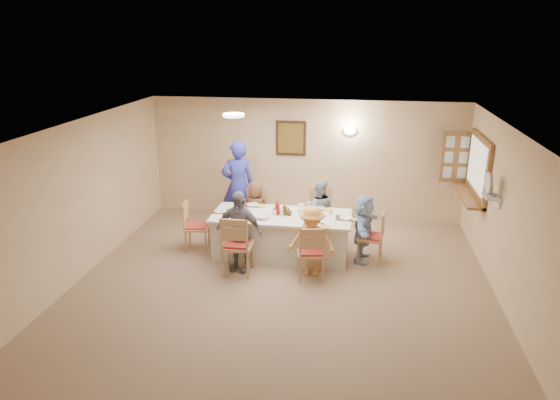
% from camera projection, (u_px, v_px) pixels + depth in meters
% --- Properties ---
extents(ground, '(7.00, 7.00, 0.00)m').
position_uv_depth(ground, '(279.00, 296.00, 7.55)').
color(ground, '#9D8168').
extents(room_walls, '(7.00, 7.00, 7.00)m').
position_uv_depth(room_walls, '(278.00, 201.00, 7.07)').
color(room_walls, '#D4B189').
rests_on(room_walls, ground).
extents(wall_picture, '(0.62, 0.05, 0.72)m').
position_uv_depth(wall_picture, '(291.00, 138.00, 10.29)').
color(wall_picture, '#362213').
rests_on(wall_picture, room_walls).
extents(wall_sconce, '(0.26, 0.09, 0.18)m').
position_uv_depth(wall_sconce, '(350.00, 131.00, 10.03)').
color(wall_sconce, white).
rests_on(wall_sconce, room_walls).
extents(ceiling_light, '(0.36, 0.36, 0.05)m').
position_uv_depth(ceiling_light, '(234.00, 115.00, 8.31)').
color(ceiling_light, white).
rests_on(ceiling_light, room_walls).
extents(serving_hatch, '(0.06, 1.50, 1.15)m').
position_uv_depth(serving_hatch, '(478.00, 168.00, 8.84)').
color(serving_hatch, olive).
rests_on(serving_hatch, room_walls).
extents(hatch_sill, '(0.30, 1.50, 0.05)m').
position_uv_depth(hatch_sill, '(468.00, 196.00, 9.03)').
color(hatch_sill, olive).
rests_on(hatch_sill, room_walls).
extents(shutter_door, '(0.55, 0.04, 1.00)m').
position_uv_depth(shutter_door, '(456.00, 157.00, 9.59)').
color(shutter_door, olive).
rests_on(shutter_door, room_walls).
extents(fan_shelf, '(0.22, 0.36, 0.03)m').
position_uv_depth(fan_shelf, '(491.00, 197.00, 7.62)').
color(fan_shelf, white).
rests_on(fan_shelf, room_walls).
extents(desk_fan, '(0.30, 0.30, 0.28)m').
position_uv_depth(desk_fan, '(491.00, 187.00, 7.58)').
color(desk_fan, '#A5A5A8').
rests_on(desk_fan, fan_shelf).
extents(dining_table, '(2.42, 1.02, 0.76)m').
position_uv_depth(dining_table, '(281.00, 235.00, 8.82)').
color(dining_table, beige).
rests_on(dining_table, ground).
extents(chair_back_left, '(0.50, 0.50, 0.92)m').
position_uv_depth(chair_back_left, '(257.00, 213.00, 9.63)').
color(chair_back_left, tan).
rests_on(chair_back_left, ground).
extents(chair_back_right, '(0.49, 0.49, 1.00)m').
position_uv_depth(chair_back_right, '(319.00, 215.00, 9.44)').
color(chair_back_right, tan).
rests_on(chair_back_right, ground).
extents(chair_front_left, '(0.50, 0.50, 1.03)m').
position_uv_depth(chair_front_left, '(237.00, 244.00, 8.11)').
color(chair_front_left, tan).
rests_on(chair_front_left, ground).
extents(chair_front_right, '(0.53, 0.53, 0.94)m').
position_uv_depth(chair_front_right, '(311.00, 251.00, 7.95)').
color(chair_front_right, tan).
rests_on(chair_front_right, ground).
extents(chair_left_end, '(0.49, 0.49, 0.91)m').
position_uv_depth(chair_left_end, '(197.00, 226.00, 9.02)').
color(chair_left_end, tan).
rests_on(chair_left_end, ground).
extents(chair_right_end, '(0.49, 0.49, 0.92)m').
position_uv_depth(chair_right_end, '(370.00, 236.00, 8.56)').
color(chair_right_end, tan).
rests_on(chair_right_end, ground).
extents(diner_back_left, '(0.56, 0.37, 1.14)m').
position_uv_depth(diner_back_left, '(256.00, 210.00, 9.48)').
color(diner_back_left, brown).
rests_on(diner_back_left, ground).
extents(diner_back_right, '(0.69, 0.58, 1.22)m').
position_uv_depth(diner_back_right, '(319.00, 211.00, 9.29)').
color(diner_back_right, '#939BAD').
rests_on(diner_back_right, ground).
extents(diner_front_left, '(0.93, 0.62, 1.38)m').
position_uv_depth(diner_front_left, '(239.00, 231.00, 8.17)').
color(diner_front_left, gray).
rests_on(diner_front_left, ground).
extents(diner_front_right, '(0.82, 0.53, 1.19)m').
position_uv_depth(diner_front_right, '(312.00, 241.00, 8.02)').
color(diner_front_right, '#FAA54D').
rests_on(diner_front_right, ground).
extents(diner_right_end, '(1.21, 0.67, 1.20)m').
position_uv_depth(diner_right_end, '(363.00, 228.00, 8.54)').
color(diner_right_end, '#A2BFEC').
rests_on(diner_right_end, ground).
extents(caregiver, '(0.96, 0.89, 1.79)m').
position_uv_depth(caregiver, '(238.00, 185.00, 9.88)').
color(caregiver, '#3239B7').
rests_on(caregiver, ground).
extents(placemat_fl, '(0.36, 0.27, 0.01)m').
position_uv_depth(placemat_fl, '(242.00, 221.00, 8.39)').
color(placemat_fl, '#472B19').
rests_on(placemat_fl, dining_table).
extents(plate_fl, '(0.25, 0.25, 0.02)m').
position_uv_depth(plate_fl, '(242.00, 221.00, 8.39)').
color(plate_fl, white).
rests_on(plate_fl, dining_table).
extents(napkin_fl, '(0.15, 0.15, 0.01)m').
position_uv_depth(napkin_fl, '(252.00, 223.00, 8.31)').
color(napkin_fl, yellow).
rests_on(napkin_fl, dining_table).
extents(placemat_fr, '(0.35, 0.26, 0.01)m').
position_uv_depth(placemat_fr, '(313.00, 225.00, 8.21)').
color(placemat_fr, '#472B19').
rests_on(placemat_fr, dining_table).
extents(plate_fr, '(0.24, 0.24, 0.02)m').
position_uv_depth(plate_fr, '(313.00, 225.00, 8.21)').
color(plate_fr, white).
rests_on(plate_fr, dining_table).
extents(napkin_fr, '(0.14, 0.14, 0.01)m').
position_uv_depth(napkin_fr, '(324.00, 227.00, 8.14)').
color(napkin_fr, yellow).
rests_on(napkin_fr, dining_table).
extents(placemat_bl, '(0.37, 0.28, 0.01)m').
position_uv_depth(placemat_bl, '(253.00, 205.00, 9.18)').
color(placemat_bl, '#472B19').
rests_on(placemat_bl, dining_table).
extents(plate_bl, '(0.22, 0.22, 0.01)m').
position_uv_depth(plate_bl, '(253.00, 204.00, 9.17)').
color(plate_bl, white).
rests_on(plate_bl, dining_table).
extents(napkin_bl, '(0.15, 0.15, 0.01)m').
position_uv_depth(napkin_bl, '(262.00, 206.00, 9.10)').
color(napkin_bl, yellow).
rests_on(napkin_bl, dining_table).
extents(placemat_br, '(0.33, 0.25, 0.01)m').
position_uv_depth(placemat_br, '(318.00, 208.00, 9.00)').
color(placemat_br, '#472B19').
rests_on(placemat_br, dining_table).
extents(plate_br, '(0.25, 0.25, 0.02)m').
position_uv_depth(plate_br, '(318.00, 208.00, 8.99)').
color(plate_br, white).
rests_on(plate_br, dining_table).
extents(napkin_br, '(0.15, 0.15, 0.01)m').
position_uv_depth(napkin_br, '(328.00, 210.00, 8.92)').
color(napkin_br, yellow).
rests_on(napkin_br, dining_table).
extents(placemat_le, '(0.36, 0.27, 0.01)m').
position_uv_depth(placemat_le, '(220.00, 211.00, 8.86)').
color(placemat_le, '#472B19').
rests_on(placemat_le, dining_table).
extents(plate_le, '(0.23, 0.23, 0.01)m').
position_uv_depth(plate_le, '(220.00, 211.00, 8.85)').
color(plate_le, white).
rests_on(plate_le, dining_table).
extents(napkin_le, '(0.15, 0.15, 0.01)m').
position_uv_depth(napkin_le, '(229.00, 212.00, 8.78)').
color(napkin_le, yellow).
rests_on(napkin_le, dining_table).
extents(placemat_re, '(0.36, 0.27, 0.01)m').
position_uv_depth(placemat_re, '(346.00, 218.00, 8.53)').
color(placemat_re, '#472B19').
rests_on(placemat_re, dining_table).
extents(plate_re, '(0.22, 0.22, 0.01)m').
position_uv_depth(plate_re, '(346.00, 218.00, 8.53)').
color(plate_re, white).
rests_on(plate_re, dining_table).
extents(napkin_re, '(0.13, 0.13, 0.01)m').
position_uv_depth(napkin_re, '(357.00, 219.00, 8.45)').
color(napkin_re, yellow).
rests_on(napkin_re, dining_table).
extents(teacup_a, '(0.21, 0.21, 0.10)m').
position_uv_depth(teacup_a, '(234.00, 217.00, 8.47)').
color(teacup_a, white).
rests_on(teacup_a, dining_table).
extents(teacup_b, '(0.10, 0.10, 0.07)m').
position_uv_depth(teacup_b, '(309.00, 204.00, 9.14)').
color(teacup_b, white).
rests_on(teacup_b, dining_table).
extents(bowl_a, '(0.32, 0.32, 0.06)m').
position_uv_depth(bowl_a, '(263.00, 217.00, 8.51)').
color(bowl_a, white).
rests_on(bowl_a, dining_table).
extents(bowl_b, '(0.30, 0.30, 0.06)m').
position_uv_depth(bowl_b, '(303.00, 210.00, 8.86)').
color(bowl_b, white).
rests_on(bowl_b, dining_table).
extents(condiment_ketchup, '(0.17, 0.17, 0.25)m').
position_uv_depth(condiment_ketchup, '(277.00, 208.00, 8.67)').
color(condiment_ketchup, '#A00D19').
rests_on(condiment_ketchup, dining_table).
extents(condiment_brown, '(0.09, 0.10, 0.20)m').
position_uv_depth(condiment_brown, '(285.00, 209.00, 8.68)').
color(condiment_brown, '#4D3314').
rests_on(condiment_brown, dining_table).
extents(condiment_malt, '(0.13, 0.13, 0.14)m').
position_uv_depth(condiment_malt, '(289.00, 212.00, 8.65)').
color(condiment_malt, '#4D3314').
rests_on(condiment_malt, dining_table).
extents(drinking_glass, '(0.06, 0.06, 0.10)m').
position_uv_depth(drinking_glass, '(273.00, 210.00, 8.75)').
color(drinking_glass, silver).
rests_on(drinking_glass, dining_table).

